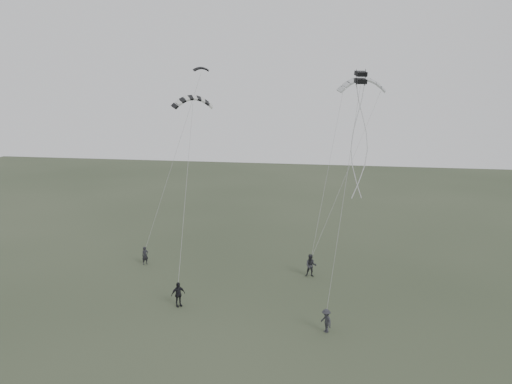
% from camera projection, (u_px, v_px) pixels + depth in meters
% --- Properties ---
extents(ground, '(140.00, 140.00, 0.00)m').
position_uv_depth(ground, '(221.00, 305.00, 33.94)').
color(ground, '#313C27').
rests_on(ground, ground).
extents(flyer_left, '(0.65, 0.66, 1.53)m').
position_uv_depth(flyer_left, '(145.00, 256.00, 41.94)').
color(flyer_left, black).
rests_on(flyer_left, ground).
extents(flyer_right, '(0.91, 0.73, 1.81)m').
position_uv_depth(flyer_right, '(311.00, 266.00, 39.10)').
color(flyer_right, '#27272C').
rests_on(flyer_right, ground).
extents(flyer_center, '(1.00, 0.99, 1.70)m').
position_uv_depth(flyer_center, '(178.00, 294.00, 33.64)').
color(flyer_center, black).
rests_on(flyer_center, ground).
extents(flyer_far, '(1.01, 1.08, 1.47)m').
position_uv_depth(flyer_far, '(326.00, 321.00, 30.00)').
color(flyer_far, '#292A2F').
rests_on(flyer_far, ground).
extents(kite_dark_small, '(1.45, 1.15, 0.59)m').
position_uv_depth(kite_dark_small, '(201.00, 68.00, 43.82)').
color(kite_dark_small, black).
rests_on(kite_dark_small, flyer_left).
extents(kite_pale_large, '(4.38, 2.29, 1.90)m').
position_uv_depth(kite_pale_large, '(362.00, 79.00, 43.35)').
color(kite_pale_large, '#AEB1B3').
rests_on(kite_pale_large, flyer_right).
extents(kite_striped, '(3.24, 2.55, 1.40)m').
position_uv_depth(kite_striped, '(193.00, 98.00, 37.77)').
color(kite_striped, black).
rests_on(kite_striped, flyer_center).
extents(kite_box, '(0.86, 0.94, 0.83)m').
position_uv_depth(kite_box, '(361.00, 77.00, 30.52)').
color(kite_box, black).
rests_on(kite_box, flyer_far).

